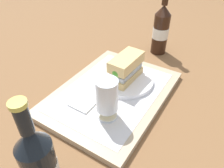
# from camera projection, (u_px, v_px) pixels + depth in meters

# --- Properties ---
(ground_plane) EXTENTS (3.00, 3.00, 0.00)m
(ground_plane) POSITION_uv_depth(u_px,v_px,m) (112.00, 96.00, 0.72)
(ground_plane) COLOR brown
(tray) EXTENTS (0.44, 0.32, 0.02)m
(tray) POSITION_uv_depth(u_px,v_px,m) (112.00, 94.00, 0.71)
(tray) COLOR tan
(tray) RESTS_ON ground_plane
(placemat) EXTENTS (0.38, 0.27, 0.00)m
(placemat) POSITION_uv_depth(u_px,v_px,m) (112.00, 91.00, 0.70)
(placemat) COLOR silver
(placemat) RESTS_ON tray
(plate) EXTENTS (0.19, 0.19, 0.01)m
(plate) POSITION_uv_depth(u_px,v_px,m) (125.00, 80.00, 0.74)
(plate) COLOR white
(plate) RESTS_ON placemat
(sandwich) EXTENTS (0.13, 0.07, 0.08)m
(sandwich) POSITION_uv_depth(u_px,v_px,m) (125.00, 68.00, 0.71)
(sandwich) COLOR tan
(sandwich) RESTS_ON plate
(beer_glass) EXTENTS (0.06, 0.06, 0.12)m
(beer_glass) POSITION_uv_depth(u_px,v_px,m) (107.00, 98.00, 0.57)
(beer_glass) COLOR silver
(beer_glass) RESTS_ON placemat
(napkin_folded) EXTENTS (0.09, 0.07, 0.01)m
(napkin_folded) POSITION_uv_depth(u_px,v_px,m) (86.00, 101.00, 0.66)
(napkin_folded) COLOR white
(napkin_folded) RESTS_ON placemat
(beer_bottle) EXTENTS (0.07, 0.07, 0.27)m
(beer_bottle) POSITION_uv_depth(u_px,v_px,m) (40.00, 166.00, 0.40)
(beer_bottle) COLOR black
(beer_bottle) RESTS_ON ground_plane
(second_bottle) EXTENTS (0.07, 0.07, 0.27)m
(second_bottle) POSITION_uv_depth(u_px,v_px,m) (161.00, 29.00, 0.89)
(second_bottle) COLOR black
(second_bottle) RESTS_ON ground_plane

